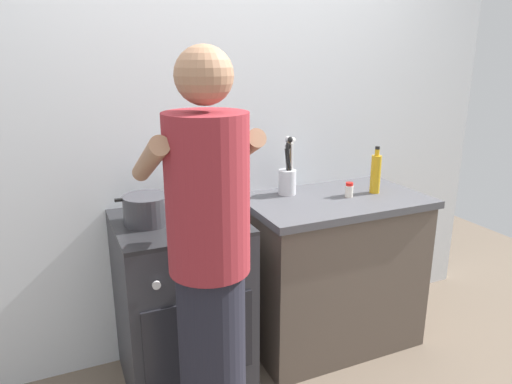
# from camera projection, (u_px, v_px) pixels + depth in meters

# --- Properties ---
(ground) EXTENTS (6.00, 6.00, 0.00)m
(ground) POSITION_uv_depth(u_px,v_px,m) (257.00, 377.00, 2.51)
(ground) COLOR #6B5B4C
(back_wall) EXTENTS (3.20, 0.10, 2.50)m
(back_wall) POSITION_uv_depth(u_px,v_px,m) (253.00, 130.00, 2.67)
(back_wall) COLOR silver
(back_wall) RESTS_ON ground
(countertop) EXTENTS (1.00, 0.60, 0.90)m
(countertop) POSITION_uv_depth(u_px,v_px,m) (332.00, 271.00, 2.73)
(countertop) COLOR brown
(countertop) RESTS_ON ground
(stove_range) EXTENTS (0.60, 0.62, 0.90)m
(stove_range) POSITION_uv_depth(u_px,v_px,m) (182.00, 303.00, 2.38)
(stove_range) COLOR #2D2D33
(stove_range) RESTS_ON ground
(pot) EXTENTS (0.28, 0.22, 0.14)m
(pot) POSITION_uv_depth(u_px,v_px,m) (147.00, 209.00, 2.19)
(pot) COLOR #38383D
(pot) RESTS_ON stove_range
(mixing_bowl) EXTENTS (0.26, 0.26, 0.08)m
(mixing_bowl) POSITION_uv_depth(u_px,v_px,m) (205.00, 208.00, 2.29)
(mixing_bowl) COLOR #B7B7BC
(mixing_bowl) RESTS_ON stove_range
(utensil_crock) EXTENTS (0.10, 0.10, 0.33)m
(utensil_crock) POSITION_uv_depth(u_px,v_px,m) (288.00, 176.00, 2.64)
(utensil_crock) COLOR silver
(utensil_crock) RESTS_ON countertop
(spice_bottle) EXTENTS (0.04, 0.04, 0.08)m
(spice_bottle) POSITION_uv_depth(u_px,v_px,m) (349.00, 190.00, 2.60)
(spice_bottle) COLOR silver
(spice_bottle) RESTS_ON countertop
(oil_bottle) EXTENTS (0.06, 0.06, 0.27)m
(oil_bottle) POSITION_uv_depth(u_px,v_px,m) (376.00, 173.00, 2.66)
(oil_bottle) COLOR gold
(oil_bottle) RESTS_ON countertop
(person) EXTENTS (0.41, 0.50, 1.70)m
(person) POSITION_uv_depth(u_px,v_px,m) (210.00, 279.00, 1.75)
(person) COLOR black
(person) RESTS_ON ground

